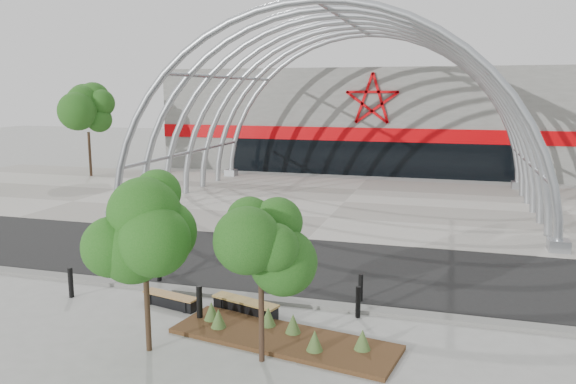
% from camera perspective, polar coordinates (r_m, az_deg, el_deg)
% --- Properties ---
extents(ground, '(140.00, 140.00, 0.00)m').
position_cam_1_polar(ground, '(17.77, -3.69, -10.51)').
color(ground, gray).
rests_on(ground, ground).
extents(road, '(140.00, 7.00, 0.02)m').
position_cam_1_polar(road, '(20.91, -0.39, -7.24)').
color(road, black).
rests_on(road, ground).
extents(forecourt, '(60.00, 17.00, 0.04)m').
position_cam_1_polar(forecourt, '(32.24, 5.75, -1.02)').
color(forecourt, gray).
rests_on(forecourt, ground).
extents(kerb, '(60.00, 0.50, 0.12)m').
position_cam_1_polar(kerb, '(17.53, -3.97, -10.60)').
color(kerb, slate).
rests_on(kerb, ground).
extents(arena_building, '(34.00, 15.24, 8.00)m').
position_cam_1_polar(arena_building, '(49.44, 9.71, 7.43)').
color(arena_building, slate).
rests_on(arena_building, ground).
extents(vault_canopy, '(20.80, 15.80, 20.36)m').
position_cam_1_polar(vault_canopy, '(32.24, 5.75, -1.03)').
color(vault_canopy, '#9EA3A8').
rests_on(vault_canopy, ground).
extents(planting_bed, '(6.10, 2.79, 0.62)m').
position_cam_1_polar(planting_bed, '(14.80, -0.71, -14.27)').
color(planting_bed, '#3E2A17').
rests_on(planting_bed, ground).
extents(street_tree_0, '(1.88, 1.88, 4.28)m').
position_cam_1_polar(street_tree_0, '(13.72, -14.46, -3.64)').
color(street_tree_0, black).
rests_on(street_tree_0, ground).
extents(street_tree_1, '(1.65, 1.65, 3.90)m').
position_cam_1_polar(street_tree_1, '(12.84, -2.78, -5.54)').
color(street_tree_1, black).
rests_on(street_tree_1, ground).
extents(bench_0, '(1.87, 0.81, 0.38)m').
position_cam_1_polar(bench_0, '(17.22, -11.84, -10.75)').
color(bench_0, black).
rests_on(bench_0, ground).
extents(bench_1, '(2.13, 1.04, 0.44)m').
position_cam_1_polar(bench_1, '(16.35, -4.36, -11.61)').
color(bench_1, black).
rests_on(bench_1, ground).
extents(bollard_0, '(0.15, 0.15, 0.95)m').
position_cam_1_polar(bollard_0, '(18.73, -21.20, -8.57)').
color(bollard_0, black).
rests_on(bollard_0, ground).
extents(bollard_1, '(0.15, 0.15, 0.94)m').
position_cam_1_polar(bollard_1, '(19.39, -12.97, -7.51)').
color(bollard_1, black).
rests_on(bollard_1, ground).
extents(bollard_2, '(0.16, 0.16, 1.02)m').
position_cam_1_polar(bollard_2, '(15.95, -8.98, -11.13)').
color(bollard_2, black).
rests_on(bollard_2, ground).
extents(bollard_3, '(0.14, 0.14, 0.90)m').
position_cam_1_polar(bollard_3, '(16.15, 7.14, -11.03)').
color(bollard_3, black).
rests_on(bollard_3, ground).
extents(bollard_4, '(0.14, 0.14, 0.86)m').
position_cam_1_polar(bollard_4, '(17.31, 7.39, -9.63)').
color(bollard_4, black).
rests_on(bollard_4, ground).
extents(bg_tree_0, '(3.00, 3.00, 6.45)m').
position_cam_1_polar(bg_tree_0, '(43.96, -19.71, 7.50)').
color(bg_tree_0, black).
rests_on(bg_tree_0, ground).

